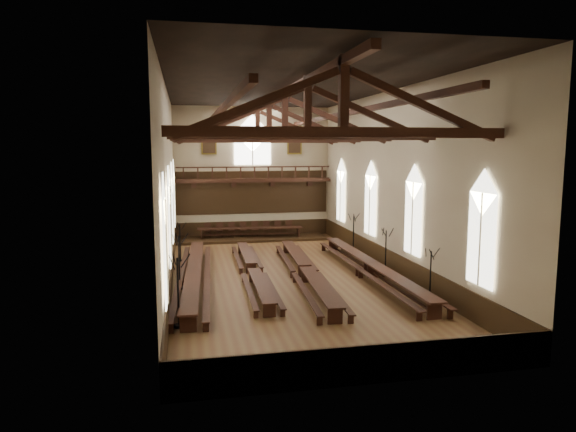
# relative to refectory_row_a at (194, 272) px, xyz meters

# --- Properties ---
(ground) EXTENTS (26.00, 26.00, 0.00)m
(ground) POSITION_rel_refectory_row_a_xyz_m (4.82, 0.53, -0.58)
(ground) COLOR brown
(ground) RESTS_ON ground
(room_walls) EXTENTS (26.00, 26.00, 26.00)m
(room_walls) POSITION_rel_refectory_row_a_xyz_m (4.82, 0.53, 5.88)
(room_walls) COLOR #BBAF8E
(room_walls) RESTS_ON ground
(wainscot_band) EXTENTS (12.00, 26.00, 1.20)m
(wainscot_band) POSITION_rel_refectory_row_a_xyz_m (4.82, 0.53, 0.02)
(wainscot_band) COLOR #301F0E
(wainscot_band) RESTS_ON ground
(side_windows) EXTENTS (11.85, 19.80, 4.50)m
(side_windows) POSITION_rel_refectory_row_a_xyz_m (4.82, 0.53, 3.16)
(side_windows) COLOR white
(side_windows) RESTS_ON room_walls
(end_window) EXTENTS (2.80, 0.12, 3.80)m
(end_window) POSITION_rel_refectory_row_a_xyz_m (4.82, 13.43, 6.64)
(end_window) COLOR white
(end_window) RESTS_ON room_walls
(minstrels_gallery) EXTENTS (11.80, 1.24, 3.70)m
(minstrels_gallery) POSITION_rel_refectory_row_a_xyz_m (4.82, 13.19, 3.32)
(minstrels_gallery) COLOR #351910
(minstrels_gallery) RESTS_ON room_walls
(portraits) EXTENTS (7.75, 0.09, 1.45)m
(portraits) POSITION_rel_refectory_row_a_xyz_m (4.82, 13.43, 6.52)
(portraits) COLOR brown
(portraits) RESTS_ON room_walls
(roof_trusses) EXTENTS (11.70, 25.70, 2.80)m
(roof_trusses) POSITION_rel_refectory_row_a_xyz_m (4.82, 0.53, 7.63)
(roof_trusses) COLOR #351910
(roof_trusses) RESTS_ON room_walls
(refectory_row_a) EXTENTS (1.99, 14.90, 0.80)m
(refectory_row_a) POSITION_rel_refectory_row_a_xyz_m (0.00, 0.00, 0.00)
(refectory_row_a) COLOR #351910
(refectory_row_a) RESTS_ON ground
(refectory_row_b) EXTENTS (1.53, 13.69, 0.67)m
(refectory_row_b) POSITION_rel_refectory_row_a_xyz_m (3.08, 0.57, -0.09)
(refectory_row_b) COLOR #351910
(refectory_row_b) RESTS_ON ground
(refectory_row_c) EXTENTS (1.98, 14.54, 0.76)m
(refectory_row_c) POSITION_rel_refectory_row_a_xyz_m (5.76, -0.40, -0.03)
(refectory_row_c) COLOR #351910
(refectory_row_c) RESTS_ON ground
(refectory_row_d) EXTENTS (1.66, 15.01, 0.81)m
(refectory_row_d) POSITION_rel_refectory_row_a_xyz_m (9.37, -0.43, 0.01)
(refectory_row_d) COLOR #351910
(refectory_row_d) RESTS_ON ground
(dais) EXTENTS (11.40, 2.80, 0.19)m
(dais) POSITION_rel_refectory_row_a_xyz_m (4.40, 11.93, -0.49)
(dais) COLOR #301F0E
(dais) RESTS_ON ground
(high_table) EXTENTS (7.92, 1.47, 0.74)m
(high_table) POSITION_rel_refectory_row_a_xyz_m (4.40, 11.93, 0.23)
(high_table) COLOR #351910
(high_table) RESTS_ON dais
(high_chairs) EXTENTS (6.81, 0.52, 1.10)m
(high_chairs) POSITION_rel_refectory_row_a_xyz_m (4.40, 12.71, 0.20)
(high_chairs) COLOR #351910
(high_chairs) RESTS_ON dais
(candelabrum_left_near) EXTENTS (0.82, 0.88, 2.90)m
(candelabrum_left_near) POSITION_rel_refectory_row_a_xyz_m (-0.73, -6.42, 0.30)
(candelabrum_left_near) COLOR black
(candelabrum_left_near) RESTS_ON ground
(candelabrum_left_mid) EXTENTS (0.81, 0.85, 2.80)m
(candelabrum_left_mid) POSITION_rel_refectory_row_a_xyz_m (-0.73, -0.92, 0.27)
(candelabrum_left_mid) COLOR black
(candelabrum_left_mid) RESTS_ON ground
(candelabrum_left_far) EXTENTS (0.70, 0.72, 2.40)m
(candelabrum_left_far) POSITION_rel_refectory_row_a_xyz_m (-0.73, 5.50, 0.15)
(candelabrum_left_far) COLOR black
(candelabrum_left_far) RESTS_ON ground
(candelabrum_right_near) EXTENTS (0.68, 0.74, 2.44)m
(candelabrum_right_near) POSITION_rel_refectory_row_a_xyz_m (10.37, -5.18, 0.16)
(candelabrum_right_near) COLOR black
(candelabrum_right_near) RESTS_ON ground
(candelabrum_right_mid) EXTENTS (0.76, 0.75, 2.55)m
(candelabrum_right_mid) POSITION_rel_refectory_row_a_xyz_m (10.37, 0.06, 0.19)
(candelabrum_right_mid) COLOR black
(candelabrum_right_mid) RESTS_ON ground
(candelabrum_right_far) EXTENTS (0.80, 0.76, 2.65)m
(candelabrum_right_far) POSITION_rel_refectory_row_a_xyz_m (10.37, 5.55, 0.23)
(candelabrum_right_far) COLOR black
(candelabrum_right_far) RESTS_ON ground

